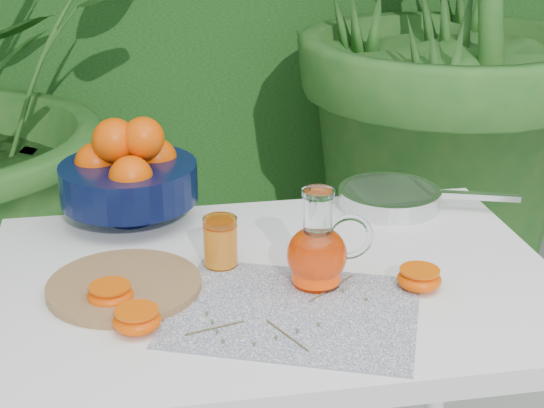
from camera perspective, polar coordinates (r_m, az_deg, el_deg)
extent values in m
cube|color=white|center=(1.48, 0.14, -5.69)|extent=(1.00, 0.70, 0.04)
cylinder|color=white|center=(1.92, -15.22, -12.38)|extent=(0.04, 0.04, 0.71)
cylinder|color=white|center=(2.03, 11.36, -9.99)|extent=(0.04, 0.04, 0.71)
cube|color=#0B113F|center=(1.36, 1.54, -7.36)|extent=(0.48, 0.43, 0.00)
cylinder|color=olive|center=(1.44, -10.08, -5.56)|extent=(0.31, 0.31, 0.02)
cylinder|color=black|center=(1.71, -9.64, -0.40)|extent=(0.11, 0.11, 0.04)
cylinder|color=black|center=(1.69, -9.77, 1.49)|extent=(0.29, 0.29, 0.08)
sphere|color=#FF5402|center=(1.71, -11.96, 2.72)|extent=(0.09, 0.09, 0.09)
sphere|color=#FF5402|center=(1.71, -7.94, 3.08)|extent=(0.09, 0.09, 0.09)
sphere|color=#FF5402|center=(1.62, -9.64, 1.78)|extent=(0.09, 0.09, 0.09)
sphere|color=#FF5402|center=(1.75, -10.05, 3.30)|extent=(0.09, 0.09, 0.09)
sphere|color=#FF5402|center=(1.66, -10.74, 4.31)|extent=(0.09, 0.09, 0.09)
sphere|color=#FF5402|center=(1.65, -8.81, 4.49)|extent=(0.09, 0.09, 0.08)
cylinder|color=white|center=(1.44, 3.05, -5.27)|extent=(0.09, 0.09, 0.01)
ellipsoid|color=white|center=(1.42, 3.09, -3.47)|extent=(0.12, 0.12, 0.10)
cylinder|color=white|center=(1.38, 3.16, -0.63)|extent=(0.05, 0.05, 0.07)
cylinder|color=white|center=(1.37, 3.19, 0.75)|extent=(0.06, 0.06, 0.01)
torus|color=white|center=(1.41, 5.29, -2.26)|extent=(0.08, 0.02, 0.08)
cylinder|color=#ED3C05|center=(1.42, 3.08, -3.86)|extent=(0.09, 0.09, 0.07)
cylinder|color=white|center=(1.49, -3.55, -2.57)|extent=(0.08, 0.08, 0.09)
cylinder|color=orange|center=(1.49, -3.54, -2.82)|extent=(0.07, 0.07, 0.07)
cylinder|color=orange|center=(1.47, -3.58, -1.49)|extent=(0.06, 0.06, 0.00)
cylinder|color=silver|center=(1.77, 8.02, 0.43)|extent=(0.27, 0.27, 0.04)
cylinder|color=silver|center=(1.77, 8.05, 0.91)|extent=(0.24, 0.24, 0.01)
cube|color=silver|center=(1.78, 14.09, 0.53)|extent=(0.16, 0.07, 0.01)
ellipsoid|color=#FF5402|center=(1.32, -9.22, -7.88)|extent=(0.09, 0.09, 0.04)
cylinder|color=orange|center=(1.31, -9.27, -7.23)|extent=(0.08, 0.08, 0.00)
ellipsoid|color=#FF5402|center=(1.39, -11.00, -6.19)|extent=(0.09, 0.09, 0.04)
cylinder|color=orange|center=(1.39, -11.05, -5.57)|extent=(0.08, 0.08, 0.00)
ellipsoid|color=#FF5402|center=(1.44, 10.04, -5.10)|extent=(0.09, 0.09, 0.04)
cylinder|color=orange|center=(1.44, 10.08, -4.49)|extent=(0.08, 0.08, 0.00)
cylinder|color=brown|center=(1.29, 1.03, -8.95)|extent=(0.05, 0.10, 0.00)
sphere|color=#405E31|center=(1.26, -1.23, -9.52)|extent=(0.01, 0.01, 0.01)
sphere|color=#405E31|center=(1.28, 0.29, -9.08)|extent=(0.01, 0.01, 0.01)
sphere|color=#405E31|center=(1.29, 1.76, -8.64)|extent=(0.01, 0.01, 0.01)
sphere|color=#405E31|center=(1.31, 3.19, -8.21)|extent=(0.01, 0.01, 0.01)
cylinder|color=brown|center=(1.42, 4.12, -5.73)|extent=(0.10, 0.08, 0.00)
sphere|color=#405E31|center=(1.46, 1.87, -4.86)|extent=(0.01, 0.01, 0.01)
sphere|color=#405E31|center=(1.43, 3.36, -5.38)|extent=(0.01, 0.01, 0.01)
sphere|color=#405E31|center=(1.41, 4.89, -5.91)|extent=(0.01, 0.01, 0.01)
sphere|color=#405E31|center=(1.39, 6.48, -6.46)|extent=(0.01, 0.01, 0.01)
cylinder|color=brown|center=(1.31, -3.94, -8.45)|extent=(0.09, 0.03, 0.00)
sphere|color=#405E31|center=(1.27, -3.37, -9.31)|extent=(0.01, 0.01, 0.01)
sphere|color=#405E31|center=(1.29, -3.76, -8.67)|extent=(0.01, 0.01, 0.01)
sphere|color=#405E31|center=(1.32, -4.12, -8.05)|extent=(0.01, 0.01, 0.01)
sphere|color=#405E31|center=(1.34, -4.47, -7.45)|extent=(0.01, 0.01, 0.01)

